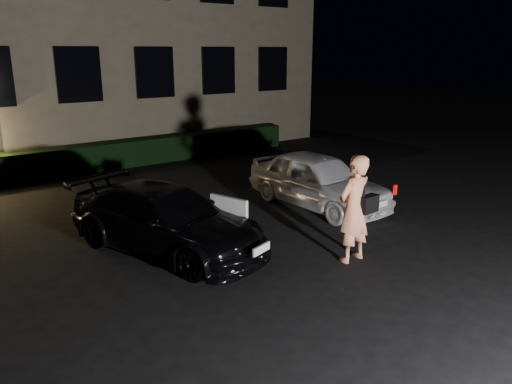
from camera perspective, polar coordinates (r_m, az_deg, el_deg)
ground at (r=8.23m, az=7.55°, el=-11.36°), size 80.00×80.00×0.00m
hedge at (r=16.82m, az=-18.32°, el=3.73°), size 15.00×0.70×0.85m
sedan at (r=9.73m, az=-10.19°, el=-3.10°), size 2.95×4.61×1.24m
hatch at (r=12.37m, az=7.07°, el=1.40°), size 1.65×3.96×1.34m
man at (r=9.16m, az=11.18°, el=-1.87°), size 0.85×0.53×1.99m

